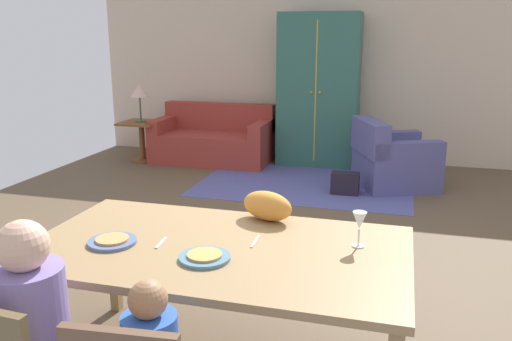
{
  "coord_description": "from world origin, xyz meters",
  "views": [
    {
      "loc": [
        1.09,
        -3.93,
        1.81
      ],
      "look_at": [
        0.09,
        -0.35,
        0.85
      ],
      "focal_mm": 37.17,
      "sensor_mm": 36.0,
      "label": 1
    }
  ],
  "objects_px": {
    "plate_near_child": "(205,258)",
    "handbag": "(345,183)",
    "plate_near_man": "(112,242)",
    "wine_glass": "(359,222)",
    "table_lamp": "(139,92)",
    "cat": "(267,206)",
    "couch": "(213,141)",
    "armchair": "(392,161)",
    "side_table": "(142,135)",
    "dining_table": "(218,257)",
    "armoire": "(319,90)"
  },
  "relations": [
    {
      "from": "side_table",
      "to": "handbag",
      "type": "distance_m",
      "value": 3.2
    },
    {
      "from": "plate_near_child",
      "to": "table_lamp",
      "type": "xyz_separation_m",
      "value": [
        -2.78,
        4.67,
        0.24
      ]
    },
    {
      "from": "cat",
      "to": "wine_glass",
      "type": "bearing_deg",
      "value": -5.92
    },
    {
      "from": "dining_table",
      "to": "armchair",
      "type": "xyz_separation_m",
      "value": [
        0.78,
        4.07,
        -0.38
      ]
    },
    {
      "from": "plate_near_man",
      "to": "wine_glass",
      "type": "height_order",
      "value": "wine_glass"
    },
    {
      "from": "dining_table",
      "to": "handbag",
      "type": "bearing_deg",
      "value": 85.57
    },
    {
      "from": "armchair",
      "to": "handbag",
      "type": "relative_size",
      "value": 3.51
    },
    {
      "from": "wine_glass",
      "to": "cat",
      "type": "relative_size",
      "value": 0.58
    },
    {
      "from": "plate_near_man",
      "to": "couch",
      "type": "xyz_separation_m",
      "value": [
        -1.23,
        4.87,
        -0.47
      ]
    },
    {
      "from": "handbag",
      "to": "side_table",
      "type": "bearing_deg",
      "value": 163.6
    },
    {
      "from": "dining_table",
      "to": "wine_glass",
      "type": "relative_size",
      "value": 10.41
    },
    {
      "from": "dining_table",
      "to": "armoire",
      "type": "height_order",
      "value": "armoire"
    },
    {
      "from": "wine_glass",
      "to": "handbag",
      "type": "relative_size",
      "value": 0.58
    },
    {
      "from": "armchair",
      "to": "dining_table",
      "type": "bearing_deg",
      "value": -100.82
    },
    {
      "from": "couch",
      "to": "armchair",
      "type": "bearing_deg",
      "value": -14.95
    },
    {
      "from": "plate_near_child",
      "to": "couch",
      "type": "height_order",
      "value": "couch"
    },
    {
      "from": "plate_near_child",
      "to": "table_lamp",
      "type": "height_order",
      "value": "table_lamp"
    },
    {
      "from": "side_table",
      "to": "dining_table",
      "type": "bearing_deg",
      "value": -58.25
    },
    {
      "from": "cat",
      "to": "handbag",
      "type": "relative_size",
      "value": 1.0
    },
    {
      "from": "plate_near_man",
      "to": "table_lamp",
      "type": "height_order",
      "value": "table_lamp"
    },
    {
      "from": "wine_glass",
      "to": "table_lamp",
      "type": "distance_m",
      "value": 5.54
    },
    {
      "from": "cat",
      "to": "couch",
      "type": "height_order",
      "value": "cat"
    },
    {
      "from": "wine_glass",
      "to": "armoire",
      "type": "xyz_separation_m",
      "value": [
        -0.98,
        4.83,
        0.16
      ]
    },
    {
      "from": "side_table",
      "to": "armchair",
      "type": "bearing_deg",
      "value": -6.75
    },
    {
      "from": "dining_table",
      "to": "plate_near_child",
      "type": "xyz_separation_m",
      "value": [
        0.0,
        -0.18,
        0.07
      ]
    },
    {
      "from": "dining_table",
      "to": "side_table",
      "type": "height_order",
      "value": "dining_table"
    },
    {
      "from": "plate_near_man",
      "to": "handbag",
      "type": "xyz_separation_m",
      "value": [
        0.81,
        3.71,
        -0.64
      ]
    },
    {
      "from": "plate_near_man",
      "to": "plate_near_child",
      "type": "height_order",
      "value": "same"
    },
    {
      "from": "plate_near_man",
      "to": "table_lamp",
      "type": "xyz_separation_m",
      "value": [
        -2.25,
        4.61,
        0.24
      ]
    },
    {
      "from": "dining_table",
      "to": "armoire",
      "type": "distance_m",
      "value": 5.03
    },
    {
      "from": "armchair",
      "to": "side_table",
      "type": "distance_m",
      "value": 3.58
    },
    {
      "from": "plate_near_man",
      "to": "handbag",
      "type": "bearing_deg",
      "value": 77.68
    },
    {
      "from": "armchair",
      "to": "handbag",
      "type": "bearing_deg",
      "value": -136.24
    },
    {
      "from": "armoire",
      "to": "handbag",
      "type": "height_order",
      "value": "armoire"
    },
    {
      "from": "table_lamp",
      "to": "plate_near_man",
      "type": "bearing_deg",
      "value": -64.02
    },
    {
      "from": "plate_near_man",
      "to": "handbag",
      "type": "relative_size",
      "value": 0.78
    },
    {
      "from": "handbag",
      "to": "dining_table",
      "type": "bearing_deg",
      "value": -94.43
    },
    {
      "from": "plate_near_child",
      "to": "armchair",
      "type": "xyz_separation_m",
      "value": [
        0.78,
        4.25,
        -0.45
      ]
    },
    {
      "from": "side_table",
      "to": "couch",
      "type": "bearing_deg",
      "value": 14.27
    },
    {
      "from": "plate_near_child",
      "to": "armoire",
      "type": "bearing_deg",
      "value": 93.09
    },
    {
      "from": "armoire",
      "to": "side_table",
      "type": "relative_size",
      "value": 3.62
    },
    {
      "from": "dining_table",
      "to": "cat",
      "type": "xyz_separation_m",
      "value": [
        0.15,
        0.45,
        0.15
      ]
    },
    {
      "from": "wine_glass",
      "to": "couch",
      "type": "relative_size",
      "value": 0.11
    },
    {
      "from": "dining_table",
      "to": "wine_glass",
      "type": "xyz_separation_m",
      "value": [
        0.7,
        0.18,
        0.19
      ]
    },
    {
      "from": "cat",
      "to": "table_lamp",
      "type": "xyz_separation_m",
      "value": [
        -2.93,
        4.05,
        0.16
      ]
    },
    {
      "from": "dining_table",
      "to": "wine_glass",
      "type": "height_order",
      "value": "wine_glass"
    },
    {
      "from": "plate_near_child",
      "to": "handbag",
      "type": "relative_size",
      "value": 0.78
    },
    {
      "from": "side_table",
      "to": "table_lamp",
      "type": "height_order",
      "value": "table_lamp"
    },
    {
      "from": "armchair",
      "to": "side_table",
      "type": "bearing_deg",
      "value": 173.25
    },
    {
      "from": "plate_near_man",
      "to": "armchair",
      "type": "height_order",
      "value": "armchair"
    }
  ]
}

